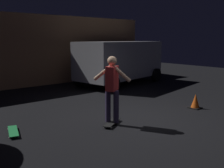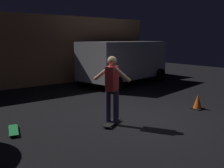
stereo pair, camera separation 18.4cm
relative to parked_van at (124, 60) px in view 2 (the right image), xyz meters
name	(u,v)px [view 2 (the right image)]	position (x,y,z in m)	size (l,w,h in m)	color
ground_plane	(135,119)	(-3.47, -4.48, -1.16)	(28.00, 28.00, 0.00)	black
low_building	(15,50)	(-4.04, 3.47, 0.47)	(13.88, 3.04, 3.26)	#AD7F56
parked_van	(124,60)	(0.00, 0.00, 0.00)	(4.87, 2.94, 2.03)	#B2B2B7
skateboard_ridden	(112,122)	(-4.22, -4.42, -1.11)	(0.78, 0.56, 0.07)	black
skateboard_spare	(13,130)	(-6.38, -3.45, -1.11)	(0.40, 0.81, 0.07)	green
skater	(112,85)	(-4.22, -4.42, -0.12)	(0.57, 0.90, 1.67)	#382D4C
traffic_cone	(198,102)	(-1.21, -4.90, -0.95)	(0.34, 0.34, 0.46)	black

